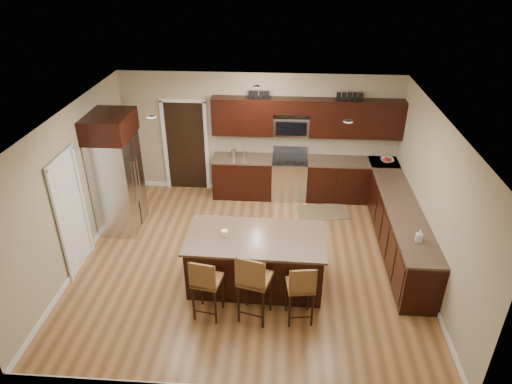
# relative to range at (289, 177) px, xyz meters

# --- Properties ---
(floor) EXTENTS (6.00, 6.00, 0.00)m
(floor) POSITION_rel_range_xyz_m (-0.68, -2.45, -0.47)
(floor) COLOR #98683C
(floor) RESTS_ON ground
(ceiling) EXTENTS (6.00, 6.00, 0.00)m
(ceiling) POSITION_rel_range_xyz_m (-0.68, -2.45, 2.23)
(ceiling) COLOR silver
(ceiling) RESTS_ON wall_back
(wall_back) EXTENTS (6.00, 0.00, 6.00)m
(wall_back) POSITION_rel_range_xyz_m (-0.68, 0.30, 0.88)
(wall_back) COLOR tan
(wall_back) RESTS_ON floor
(wall_left) EXTENTS (0.00, 5.50, 5.50)m
(wall_left) POSITION_rel_range_xyz_m (-3.68, -2.45, 0.88)
(wall_left) COLOR tan
(wall_left) RESTS_ON floor
(wall_right) EXTENTS (0.00, 5.50, 5.50)m
(wall_right) POSITION_rel_range_xyz_m (2.32, -2.45, 0.88)
(wall_right) COLOR tan
(wall_right) RESTS_ON floor
(base_cabinets) EXTENTS (4.02, 3.96, 0.92)m
(base_cabinets) POSITION_rel_range_xyz_m (1.22, -1.01, -0.01)
(base_cabinets) COLOR black
(base_cabinets) RESTS_ON floor
(upper_cabinets) EXTENTS (4.00, 0.33, 0.80)m
(upper_cabinets) POSITION_rel_range_xyz_m (0.36, 0.13, 1.37)
(upper_cabinets) COLOR black
(upper_cabinets) RESTS_ON wall_back
(range) EXTENTS (0.76, 0.64, 1.11)m
(range) POSITION_rel_range_xyz_m (0.00, 0.00, 0.00)
(range) COLOR silver
(range) RESTS_ON floor
(microwave) EXTENTS (0.76, 0.31, 0.40)m
(microwave) POSITION_rel_range_xyz_m (0.00, 0.15, 1.15)
(microwave) COLOR silver
(microwave) RESTS_ON upper_cabinets
(doorway) EXTENTS (0.85, 0.03, 2.06)m
(doorway) POSITION_rel_range_xyz_m (-2.33, 0.28, 0.56)
(doorway) COLOR black
(doorway) RESTS_ON floor
(pantry_door) EXTENTS (0.03, 0.80, 2.04)m
(pantry_door) POSITION_rel_range_xyz_m (-3.66, -2.75, 0.55)
(pantry_door) COLOR white
(pantry_door) RESTS_ON floor
(letter_decor) EXTENTS (2.20, 0.03, 0.15)m
(letter_decor) POSITION_rel_range_xyz_m (0.22, 0.13, 1.82)
(letter_decor) COLOR black
(letter_decor) RESTS_ON upper_cabinets
(island) EXTENTS (2.26, 1.22, 0.92)m
(island) POSITION_rel_range_xyz_m (-0.53, -3.03, -0.04)
(island) COLOR black
(island) RESTS_ON floor
(stool_left) EXTENTS (0.47, 0.47, 1.08)m
(stool_left) POSITION_rel_range_xyz_m (-1.21, -3.87, 0.20)
(stool_left) COLOR brown
(stool_left) RESTS_ON floor
(stool_mid) EXTENTS (0.54, 0.54, 1.19)m
(stool_mid) POSITION_rel_range_xyz_m (-0.51, -3.88, 0.27)
(stool_mid) COLOR brown
(stool_mid) RESTS_ON floor
(stool_right) EXTENTS (0.44, 0.44, 1.05)m
(stool_right) POSITION_rel_range_xyz_m (0.19, -3.87, 0.18)
(stool_right) COLOR brown
(stool_right) RESTS_ON floor
(refrigerator) EXTENTS (0.79, 1.02, 2.35)m
(refrigerator) POSITION_rel_range_xyz_m (-3.30, -1.45, 0.73)
(refrigerator) COLOR silver
(refrigerator) RESTS_ON floor
(floor_mat) EXTENTS (1.13, 0.87, 0.01)m
(floor_mat) POSITION_rel_range_xyz_m (0.73, -0.66, -0.47)
(floor_mat) COLOR brown
(floor_mat) RESTS_ON floor
(fruit_bowl) EXTENTS (0.30, 0.30, 0.07)m
(fruit_bowl) POSITION_rel_range_xyz_m (2.07, -0.00, 0.48)
(fruit_bowl) COLOR silver
(fruit_bowl) RESTS_ON base_cabinets
(soap_bottle) EXTENTS (0.11, 0.11, 0.21)m
(soap_bottle) POSITION_rel_range_xyz_m (2.02, -2.97, 0.55)
(soap_bottle) COLOR #B2B2B2
(soap_bottle) RESTS_ON base_cabinets
(canister_tall) EXTENTS (0.12, 0.12, 0.18)m
(canister_tall) POSITION_rel_range_xyz_m (-1.22, -0.00, 0.54)
(canister_tall) COLOR silver
(canister_tall) RESTS_ON base_cabinets
(canister_short) EXTENTS (0.11, 0.11, 0.14)m
(canister_short) POSITION_rel_range_xyz_m (-0.99, -0.00, 0.52)
(canister_short) COLOR silver
(canister_short) RESTS_ON base_cabinets
(island_jar) EXTENTS (0.10, 0.10, 0.10)m
(island_jar) POSITION_rel_range_xyz_m (-1.03, -3.03, 0.50)
(island_jar) COLOR white
(island_jar) RESTS_ON island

